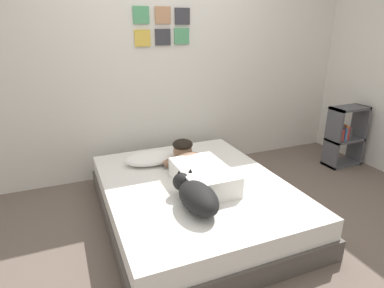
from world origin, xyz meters
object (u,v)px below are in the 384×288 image
Objects in this scene: bed at (194,200)px; dog at (196,195)px; pillow at (151,158)px; bookshelf at (344,136)px; person_lying at (197,169)px; cell_phone at (224,174)px; coffee_cup at (196,158)px.

dog is (-0.15, -0.40, 0.28)m from bed.
pillow is 0.69× the size of bookshelf.
cell_phone is at bearing 2.54° from person_lying.
bed is 0.66m from pillow.
pillow is 0.60m from person_lying.
bookshelf is (2.43, -0.17, -0.02)m from pillow.
person_lying is at bearing 42.76° from bed.
bed is 0.29m from person_lying.
dog is at bearing -161.37° from bookshelf.
bookshelf reaches higher than coffee_cup.
bookshelf is at bearing -1.41° from coffee_cup.
dog is (-0.20, -0.44, -0.00)m from person_lying.
dog reaches higher than cell_phone.
dog is 2.47m from bookshelf.
cell_phone is at bearing 9.08° from bed.
dog is 4.60× the size of coffee_cup.
cell_phone is 1.89m from bookshelf.
cell_phone is at bearing -41.97° from pillow.
bookshelf is (2.34, 0.79, -0.07)m from dog.
pillow is 0.57× the size of person_lying.
cell_phone is at bearing 43.17° from dog.
person_lying is 0.48m from dog.
cell_phone is (0.32, 0.05, 0.18)m from bed.
bed is at bearing -137.24° from person_lying.
coffee_cup is 0.41m from cell_phone.
bed is 0.53m from coffee_cup.
person_lying is 7.36× the size of coffee_cup.
person_lying reaches higher than dog.
cell_phone is at bearing -169.66° from bookshelf.
dog is 0.66m from cell_phone.
person_lying reaches higher than coffee_cup.
pillow is at bearing 175.93° from bookshelf.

